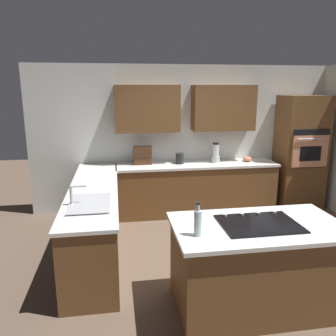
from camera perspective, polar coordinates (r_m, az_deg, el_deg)
The scene contains 16 objects.
ground_plane at distance 4.71m, azimuth 11.09°, elevation -14.63°, with size 14.00×14.00×0.00m, color brown.
wall_back at distance 6.14m, azimuth 4.55°, elevation 6.44°, with size 6.00×0.44×2.60m.
lower_cabinets_back at distance 6.04m, azimuth 4.85°, elevation -3.60°, with size 2.80×0.60×0.86m, color brown.
countertop_back at distance 5.93m, azimuth 4.93°, elevation 0.56°, with size 2.84×0.64×0.04m, color silver.
lower_cabinets_side at distance 4.79m, azimuth -12.28°, elevation -8.55°, with size 0.60×2.90×0.86m, color brown.
countertop_side at distance 4.64m, azimuth -12.55°, elevation -3.39°, with size 0.64×2.94×0.04m, color silver.
island_base at distance 3.64m, azimuth 14.74°, elevation -16.08°, with size 1.61×0.86×0.86m, color brown.
island_top at distance 3.45m, azimuth 15.19°, elevation -9.54°, with size 1.69×0.94×0.04m, color silver.
wall_oven at distance 6.63m, azimuth 21.58°, elevation 2.42°, with size 0.80×0.66×2.07m.
sink_unit at distance 3.96m, azimuth -13.28°, elevation -5.78°, with size 0.46×0.70×0.23m.
cooktop at distance 3.44m, azimuth 15.18°, elevation -9.08°, with size 0.76×0.56×0.03m.
blender at distance 6.03m, azimuth 8.10°, elevation 2.37°, with size 0.15×0.15×0.35m.
mixing_bowl at distance 6.25m, azimuth 13.34°, elevation 1.52°, with size 0.17×0.17×0.09m, color #CC724C.
spice_rack at distance 5.82m, azimuth -4.35°, elevation 2.15°, with size 0.31×0.11×0.32m.
kettle at distance 5.88m, azimuth 2.01°, elevation 1.65°, with size 0.14×0.14×0.19m, color #262628.
oil_bottle at distance 3.05m, azimuth 5.08°, elevation -9.17°, with size 0.07×0.07×0.32m.
Camera 1 is at (1.50, 3.89, 2.20)m, focal length 35.83 mm.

